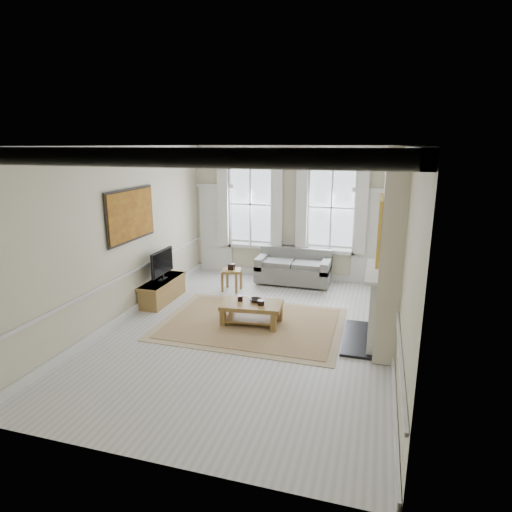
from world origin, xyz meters
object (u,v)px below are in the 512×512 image
(sofa, at_px, (294,269))
(side_table, at_px, (232,274))
(tv_stand, at_px, (163,290))
(coffee_table, at_px, (252,307))

(sofa, distance_m, side_table, 1.65)
(sofa, height_order, tv_stand, sofa)
(coffee_table, xyz_separation_m, tv_stand, (-2.28, 0.68, -0.11))
(side_table, bearing_deg, sofa, 37.52)
(sofa, xyz_separation_m, tv_stand, (-2.56, -2.11, -0.11))
(coffee_table, distance_m, tv_stand, 2.39)
(sofa, height_order, side_table, sofa)
(coffee_table, bearing_deg, sofa, 78.70)
(sofa, relative_size, side_table, 3.42)
(coffee_table, relative_size, tv_stand, 0.88)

